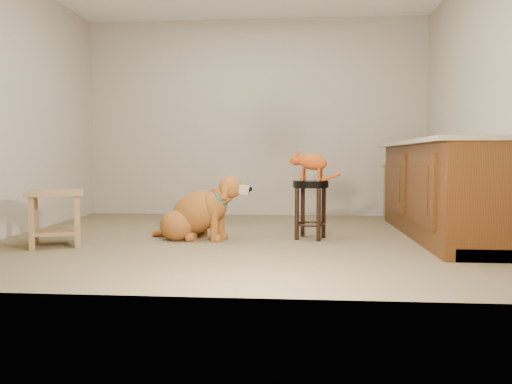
# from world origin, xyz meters

# --- Properties ---
(floor) EXTENTS (4.50, 4.00, 0.01)m
(floor) POSITION_xyz_m (0.00, 0.00, 0.00)
(floor) COLOR brown
(floor) RESTS_ON ground
(room_shell) EXTENTS (4.54, 4.04, 2.62)m
(room_shell) POSITION_xyz_m (0.00, 0.00, 1.68)
(room_shell) COLOR gray
(room_shell) RESTS_ON ground
(cabinet_run) EXTENTS (0.70, 2.56, 0.94)m
(cabinet_run) POSITION_xyz_m (1.94, 0.30, 0.44)
(cabinet_run) COLOR #45220C
(cabinet_run) RESTS_ON ground
(padded_stool) EXTENTS (0.36, 0.36, 0.56)m
(padded_stool) POSITION_xyz_m (0.69, 0.05, 0.40)
(padded_stool) COLOR black
(padded_stool) RESTS_ON ground
(wood_stool) EXTENTS (0.46, 0.46, 0.69)m
(wood_stool) POSITION_xyz_m (1.85, 1.70, 0.36)
(wood_stool) COLOR brown
(wood_stool) RESTS_ON ground
(side_table) EXTENTS (0.62, 0.62, 0.49)m
(side_table) POSITION_xyz_m (-1.56, -0.49, 0.32)
(side_table) COLOR olive
(side_table) RESTS_ON ground
(golden_retriever) EXTENTS (1.00, 0.56, 0.65)m
(golden_retriever) POSITION_xyz_m (-0.38, -0.06, 0.24)
(golden_retriever) COLOR brown
(golden_retriever) RESTS_ON ground
(tabby_kitten) EXTENTS (0.50, 0.22, 0.31)m
(tabby_kitten) POSITION_xyz_m (0.68, 0.05, 0.73)
(tabby_kitten) COLOR #99380F
(tabby_kitten) RESTS_ON padded_stool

